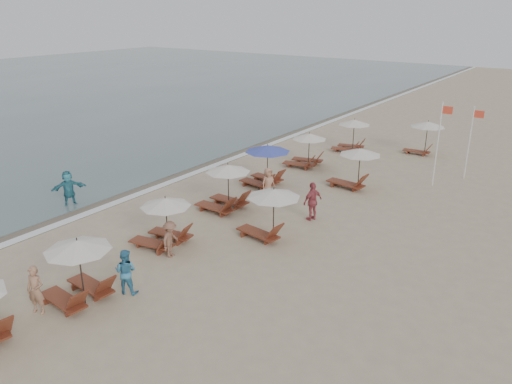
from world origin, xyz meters
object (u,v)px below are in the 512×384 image
Objects in this scene: lounger_station_3 at (224,189)px; beachgoer_mid_b at (170,239)px; lounger_station_4 at (264,164)px; beachgoer_near at (36,290)px; lounger_station_5 at (306,150)px; waterline_walker at (69,188)px; lounger_station_2 at (163,222)px; lounger_station_6 at (351,135)px; inland_station_2 at (424,133)px; flag_pole_near at (439,141)px; inland_station_0 at (267,209)px; beachgoer_mid_a at (126,271)px; beachgoer_far_b at (268,183)px; inland_station_1 at (353,165)px; beachgoer_far_a at (313,201)px; lounger_station_1 at (77,271)px.

lounger_station_3 is 5.23m from beachgoer_mid_b.
lounger_station_4 is 14.36m from beachgoer_near.
lounger_station_5 is 13.88m from waterline_walker.
lounger_station_6 is at bearing 89.98° from lounger_station_2.
inland_station_2 is 0.54× the size of flag_pole_near.
lounger_station_2 is 0.97× the size of lounger_station_3.
inland_station_2 is (4.29, 19.68, 0.47)m from lounger_station_2.
lounger_station_3 is 0.94× the size of inland_station_0.
lounger_station_2 is 5.83m from beachgoer_near.
beachgoer_mid_a is 10.38m from beachgoer_far_b.
lounger_station_2 is 1.53× the size of beachgoer_far_b.
lounger_station_6 is at bearing 84.92° from lounger_station_4.
beachgoer_far_b is at bearing -49.64° from lounger_station_4.
lounger_station_3 is at bearing 178.24° from beachgoer_far_b.
beachgoer_mid_a is at bearing -156.46° from beachgoer_far_b.
inland_station_1 is at bearing -19.12° from beachgoer_far_b.
lounger_station_5 reaches higher than beachgoer_near.
lounger_station_6 is 15.03m from inland_station_0.
flag_pole_near is (5.85, 14.40, 1.81)m from beachgoer_mid_b.
lounger_station_4 reaches higher than beachgoer_far_a.
inland_station_2 is 25.84m from beachgoer_near.
lounger_station_2 is 6.99m from beachgoer_far_b.
beachgoer_far_b is (0.86, 2.50, -0.25)m from lounger_station_3.
inland_station_2 is at bearing 0.56° from beachgoer_far_b.
lounger_station_6 is (0.39, 13.19, 0.08)m from lounger_station_3.
lounger_station_3 is at bearing -54.17° from beachgoer_far_a.
lounger_station_1 is at bearing 32.82° from beachgoer_mid_a.
inland_station_2 is (4.68, 15.21, 0.42)m from lounger_station_3.
inland_station_1 reaches higher than lounger_station_5.
beachgoer_mid_a reaches higher than beachgoer_mid_b.
inland_station_0 reaches higher than beachgoer_mid_b.
lounger_station_3 is at bearing -87.53° from lounger_station_5.
inland_station_0 is at bearing 5.97° from beachgoer_far_a.
lounger_station_1 is 13.21m from lounger_station_4.
lounger_station_6 is 1.63× the size of beachgoer_mid_b.
inland_station_0 is 16.76m from inland_station_2.
lounger_station_3 is 0.56× the size of flag_pole_near.
inland_station_0 is 1.82× the size of beachgoer_mid_b.
lounger_station_5 is at bearing -130.29° from beachgoer_far_a.
flag_pole_near is at bearing 40.38° from inland_station_1.
beachgoer_mid_b is 0.92× the size of beachgoer_far_b.
lounger_station_3 is 1.40× the size of beachgoer_far_a.
flag_pole_near is (6.08, 18.46, 1.44)m from lounger_station_1.
beachgoer_far_b is (-1.13, 10.32, 0.00)m from beachgoer_mid_a.
inland_station_0 is 6.51m from beachgoer_mid_a.
lounger_station_1 is at bearing -85.12° from lounger_station_5.
lounger_station_6 is 10.70m from beachgoer_far_b.
inland_station_0 is 0.59× the size of flag_pole_near.
beachgoer_far_a is at bearing -57.65° from lounger_station_5.
beachgoer_far_a is 1.03× the size of waterline_walker.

